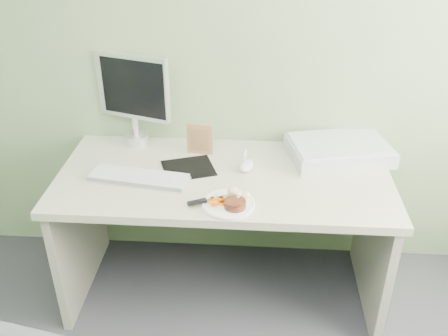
# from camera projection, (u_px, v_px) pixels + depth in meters

# --- Properties ---
(wall_back) EXTENTS (3.50, 0.00, 3.50)m
(wall_back) POSITION_uv_depth(u_px,v_px,m) (229.00, 25.00, 2.41)
(wall_back) COLOR gray
(wall_back) RESTS_ON floor
(desk) EXTENTS (1.60, 0.75, 0.73)m
(desk) POSITION_uv_depth(u_px,v_px,m) (224.00, 206.00, 2.48)
(desk) COLOR beige
(desk) RESTS_ON floor
(plate) EXTENTS (0.23, 0.23, 0.01)m
(plate) POSITION_uv_depth(u_px,v_px,m) (228.00, 204.00, 2.16)
(plate) COLOR white
(plate) RESTS_ON desk
(steak) EXTENTS (0.11, 0.11, 0.03)m
(steak) POSITION_uv_depth(u_px,v_px,m) (235.00, 204.00, 2.13)
(steak) COLOR black
(steak) RESTS_ON plate
(potato_pile) EXTENTS (0.10, 0.07, 0.05)m
(potato_pile) POSITION_uv_depth(u_px,v_px,m) (238.00, 192.00, 2.19)
(potato_pile) COLOR #A68A50
(potato_pile) RESTS_ON plate
(carrot_heap) EXTENTS (0.06, 0.06, 0.04)m
(carrot_heap) POSITION_uv_depth(u_px,v_px,m) (217.00, 200.00, 2.15)
(carrot_heap) COLOR #FF6C05
(carrot_heap) RESTS_ON plate
(steak_knife) EXTENTS (0.21, 0.11, 0.02)m
(steak_knife) POSITION_uv_depth(u_px,v_px,m) (205.00, 201.00, 2.16)
(steak_knife) COLOR silver
(steak_knife) RESTS_ON plate
(mousepad) EXTENTS (0.30, 0.28, 0.00)m
(mousepad) POSITION_uv_depth(u_px,v_px,m) (188.00, 168.00, 2.45)
(mousepad) COLOR black
(mousepad) RESTS_ON desk
(keyboard) EXTENTS (0.48, 0.21, 0.02)m
(keyboard) POSITION_uv_depth(u_px,v_px,m) (139.00, 177.00, 2.34)
(keyboard) COLOR white
(keyboard) RESTS_ON desk
(computer_mouse) EXTENTS (0.09, 0.13, 0.04)m
(computer_mouse) POSITION_uv_depth(u_px,v_px,m) (246.00, 166.00, 2.43)
(computer_mouse) COLOR white
(computer_mouse) RESTS_ON desk
(photo_frame) EXTENTS (0.13, 0.03, 0.16)m
(photo_frame) POSITION_uv_depth(u_px,v_px,m) (200.00, 139.00, 2.54)
(photo_frame) COLOR #9C6949
(photo_frame) RESTS_ON desk
(eyedrop_bottle) EXTENTS (0.02, 0.02, 0.07)m
(eyedrop_bottle) POSITION_uv_depth(u_px,v_px,m) (244.00, 154.00, 2.51)
(eyedrop_bottle) COLOR white
(eyedrop_bottle) RESTS_ON desk
(scanner) EXTENTS (0.55, 0.43, 0.08)m
(scanner) POSITION_uv_depth(u_px,v_px,m) (339.00, 151.00, 2.52)
(scanner) COLOR #BABEC2
(scanner) RESTS_ON desk
(monitor) EXTENTS (0.39, 0.16, 0.48)m
(monitor) POSITION_uv_depth(u_px,v_px,m) (133.00, 95.00, 2.55)
(monitor) COLOR silver
(monitor) RESTS_ON desk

